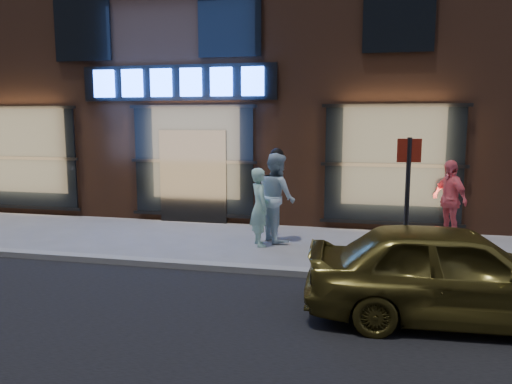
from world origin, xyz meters
TOP-DOWN VIEW (x-y plane):
  - ground at (0.00, 0.00)m, footprint 90.00×90.00m
  - curb at (0.00, 0.00)m, footprint 60.00×0.25m
  - storefront_building at (-0.00, 7.99)m, footprint 30.20×8.28m
  - man_bowtie at (2.20, 1.90)m, footprint 0.63×0.72m
  - man_cap at (2.47, 2.42)m, footprint 1.15×1.21m
  - passerby at (6.23, 3.44)m, footprint 0.91×1.12m
  - gold_sedan at (5.57, -1.50)m, footprint 3.99×1.77m
  - sign_post at (5.05, 0.10)m, footprint 0.38×0.08m

SIDE VIEW (x-z plane):
  - ground at x=0.00m, z-range 0.00..0.00m
  - curb at x=0.00m, z-range 0.00..0.12m
  - gold_sedan at x=5.57m, z-range 0.00..1.33m
  - man_bowtie at x=2.20m, z-range 0.00..1.67m
  - passerby at x=6.23m, z-range 0.00..1.79m
  - man_cap at x=2.47m, z-range 0.00..1.96m
  - sign_post at x=5.05m, z-range 0.25..2.64m
  - storefront_building at x=0.00m, z-range 0.00..10.30m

